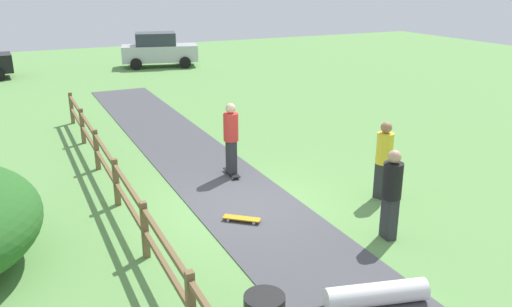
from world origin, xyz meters
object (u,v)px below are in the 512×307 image
(skater_fallen, at_px, (378,297))
(bystander_black, at_px, (392,190))
(skateboard_loose, at_px, (242,218))
(bystander_yellow, at_px, (384,157))
(parked_car_silver, at_px, (159,50))
(skater_riding, at_px, (231,135))

(skater_fallen, height_order, bystander_black, bystander_black)
(skateboard_loose, relative_size, bystander_yellow, 0.40)
(skater_fallen, bearing_deg, bystander_black, 47.44)
(skater_fallen, distance_m, skateboard_loose, 3.72)
(skateboard_loose, relative_size, parked_car_silver, 0.17)
(skateboard_loose, height_order, bystander_black, bystander_black)
(bystander_yellow, bearing_deg, skater_fallen, -128.94)
(skateboard_loose, xyz_separation_m, bystander_black, (2.33, -1.87, 0.93))
(skater_riding, relative_size, bystander_black, 1.04)
(skateboard_loose, relative_size, bystander_black, 0.40)
(skater_riding, bearing_deg, parked_car_silver, 80.19)
(skater_riding, relative_size, parked_car_silver, 0.43)
(skater_riding, distance_m, skateboard_loose, 2.91)
(skater_fallen, height_order, bystander_yellow, bystander_yellow)
(bystander_black, bearing_deg, parked_car_silver, 85.84)
(skater_riding, relative_size, bystander_yellow, 1.04)
(skateboard_loose, xyz_separation_m, bystander_yellow, (3.45, -0.24, 0.93))
(skater_riding, relative_size, skater_fallen, 1.13)
(bystander_yellow, xyz_separation_m, parked_car_silver, (0.49, 20.64, -0.06))
(skater_riding, distance_m, skater_fallen, 6.31)
(bystander_yellow, distance_m, bystander_black, 1.99)
(bystander_yellow, distance_m, parked_car_silver, 20.65)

